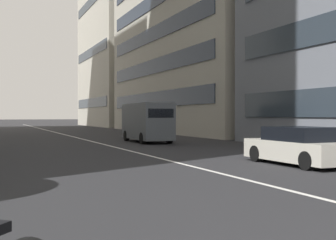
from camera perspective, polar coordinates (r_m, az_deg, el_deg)
The scene contains 3 objects.
lane_centre_stripe at distance 37.51m, azimuth -12.43°, elevation -2.11°, with size 110.00×0.16×0.01m, color silver.
car_lead_in_lane at distance 16.39m, azimuth 16.80°, elevation -3.34°, with size 4.36×1.93×1.36m.
delivery_van_ahead at distance 28.94m, azimuth -2.79°, elevation -0.19°, with size 5.62×2.15×2.56m.
Camera 1 is at (-1.89, 6.56, 1.77)m, focal length 46.65 mm.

